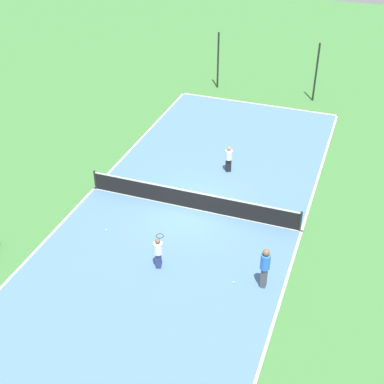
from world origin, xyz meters
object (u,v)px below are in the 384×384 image
Objects in this scene: tennis_ball_midcourt at (106,230)px; fence_post_back_right at (316,73)px; tennis_net at (192,199)px; player_near_white at (229,158)px; tennis_ball_near_net at (233,282)px; fence_post_back_left at (218,61)px; player_near_blue at (265,265)px; player_far_white at (158,251)px.

tennis_ball_midcourt is 17.83m from fence_post_back_right.
tennis_ball_midcourt is at bearing -135.59° from tennis_net.
tennis_ball_near_net is at bearing -102.70° from player_near_white.
fence_post_back_left is 6.36m from fence_post_back_right.
fence_post_back_left is (-0.31, 16.67, 1.79)m from tennis_ball_midcourt.
tennis_net is 14.29m from fence_post_back_right.
fence_post_back_right reaches higher than tennis_net.
player_near_white is (-3.57, 7.48, -0.23)m from player_near_blue.
tennis_ball_near_net is (3.10, -4.05, -0.46)m from tennis_net.
fence_post_back_right is at bearing 89.74° from tennis_ball_near_net.
fence_post_back_right reaches higher than tennis_ball_midcourt.
tennis_ball_near_net is at bearing -52.57° from tennis_net.
fence_post_back_right is at bearing -172.85° from player_near_blue.
tennis_ball_near_net is at bearing -70.69° from fence_post_back_left.
player_far_white is 0.99× the size of player_near_white.
fence_post_back_left is at bearing 180.00° from fence_post_back_right.
tennis_ball_midcourt is 16.77m from fence_post_back_left.
tennis_ball_midcourt is at bearing -148.87° from player_near_white.
player_near_blue is 0.47× the size of fence_post_back_right.
fence_post_back_left is at bearing 102.92° from tennis_net.
tennis_ball_near_net is 0.02× the size of fence_post_back_left.
tennis_ball_near_net is at bearing -11.72° from tennis_ball_midcourt.
player_near_blue is at bearing -67.40° from fence_post_back_left.
player_near_white reaches higher than player_far_white.
player_near_white is at bearing 80.54° from tennis_net.
tennis_ball_midcourt is 6.09m from tennis_ball_near_net.
player_near_blue is at bearing -42.42° from tennis_net.
tennis_net is 4.04m from tennis_ball_midcourt.
player_near_blue is (4.07, 0.30, 0.24)m from player_far_white.
player_near_white is at bearing -104.13° from fence_post_back_right.
fence_post_back_right reaches higher than player_far_white.
player_near_blue is 19.17m from fence_post_back_left.
tennis_ball_midcourt is at bearing 50.70° from player_far_white.
fence_post_back_left reaches higher than tennis_ball_near_net.
tennis_ball_midcourt is (-3.48, -6.46, -0.73)m from player_near_white.
player_near_white reaches higher than tennis_ball_midcourt.
tennis_ball_midcourt is (-2.98, 1.32, -0.73)m from player_far_white.
tennis_ball_near_net is at bearing -74.36° from player_near_blue.
player_far_white reaches higher than tennis_ball_near_net.
player_near_blue reaches higher than tennis_ball_midcourt.
fence_post_back_left and fence_post_back_right have the same top height.
tennis_net is at bearing -13.89° from player_far_white.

